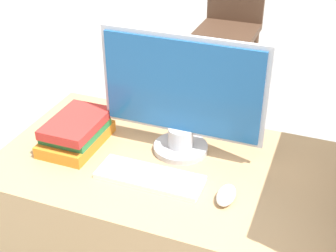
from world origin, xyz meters
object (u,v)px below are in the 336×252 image
object	(u,v)px
book_stack	(76,132)
mouse	(226,195)
keyboard	(150,177)
monitor	(182,95)
far_chair	(231,17)

from	to	relation	value
book_stack	mouse	bearing A→B (deg)	-10.43
keyboard	mouse	bearing A→B (deg)	-2.10
monitor	far_chair	bearing A→B (deg)	99.63
monitor	book_stack	distance (m)	0.39
keyboard	mouse	distance (m)	0.24
keyboard	mouse	xyz separation A→B (m)	(0.24, -0.01, 0.01)
mouse	book_stack	distance (m)	0.56
mouse	far_chair	xyz separation A→B (m)	(-0.58, 2.36, -0.25)
keyboard	far_chair	bearing A→B (deg)	98.07
monitor	far_chair	world-z (taller)	monitor
monitor	mouse	xyz separation A→B (m)	(0.21, -0.19, -0.19)
keyboard	far_chair	world-z (taller)	far_chair
keyboard	far_chair	size ratio (longest dim) A/B	0.34
monitor	mouse	distance (m)	0.34
monitor	keyboard	bearing A→B (deg)	-100.53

